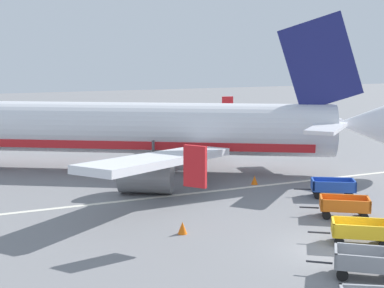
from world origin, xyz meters
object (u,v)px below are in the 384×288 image
airplane (139,129)px  baggage_cart_third_in_row (360,231)px  baggage_cart_second_in_row (368,262)px  baggage_cart_fourth_in_row (344,206)px  traffic_cone_near_plane (182,228)px  traffic_cone_mid_apron (255,180)px  baggage_cart_far_end (333,187)px

airplane → baggage_cart_third_in_row: airplane is taller
baggage_cart_second_in_row → baggage_cart_fourth_in_row: bearing=57.0°
traffic_cone_near_plane → traffic_cone_mid_apron: (8.25, 7.39, -0.00)m
airplane → traffic_cone_near_plane: size_ratio=57.83×
baggage_cart_fourth_in_row → traffic_cone_near_plane: baggage_cart_fourth_in_row is taller
baggage_cart_far_end → airplane: bearing=123.9°
traffic_cone_near_plane → baggage_cart_second_in_row: bearing=-60.0°
baggage_cart_third_in_row → baggage_cart_second_in_row: bearing=-126.6°
baggage_cart_fourth_in_row → traffic_cone_near_plane: 8.80m
traffic_cone_near_plane → baggage_cart_far_end: bearing=13.7°
baggage_cart_second_in_row → baggage_cart_fourth_in_row: (4.35, 6.69, 0.00)m
baggage_cart_far_end → baggage_cart_fourth_in_row: bearing=-120.1°
baggage_cart_third_in_row → baggage_cart_fourth_in_row: (2.08, 3.64, 0.00)m
baggage_cart_second_in_row → traffic_cone_mid_apron: size_ratio=5.57×
baggage_cart_third_in_row → airplane: bearing=101.5°
baggage_cart_fourth_in_row → traffic_cone_near_plane: bearing=173.9°
baggage_cart_second_in_row → baggage_cart_far_end: size_ratio=0.95×
baggage_cart_fourth_in_row → baggage_cart_second_in_row: bearing=-123.0°
airplane → traffic_cone_mid_apron: (5.49, -7.29, -2.76)m
baggage_cart_third_in_row → traffic_cone_mid_apron: (1.58, 11.97, -0.31)m
baggage_cart_second_in_row → baggage_cart_third_in_row: same height
airplane → baggage_cart_far_end: airplane is taller
airplane → traffic_cone_mid_apron: airplane is taller
baggage_cart_third_in_row → baggage_cart_fourth_in_row: same height
baggage_cart_second_in_row → baggage_cart_fourth_in_row: same height
baggage_cart_fourth_in_row → traffic_cone_near_plane: (-8.75, 0.94, -0.31)m
baggage_cart_second_in_row → traffic_cone_near_plane: 8.81m
baggage_cart_fourth_in_row → traffic_cone_mid_apron: bearing=93.4°
baggage_cart_second_in_row → traffic_cone_mid_apron: baggage_cart_second_in_row is taller
baggage_cart_third_in_row → baggage_cart_fourth_in_row: bearing=60.2°
baggage_cart_second_in_row → traffic_cone_mid_apron: (3.85, 15.02, -0.31)m
traffic_cone_near_plane → airplane: bearing=79.4°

